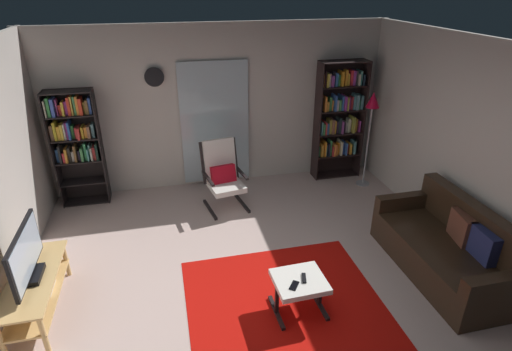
% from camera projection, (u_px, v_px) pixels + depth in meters
% --- Properties ---
extents(ground_plane, '(7.02, 7.02, 0.00)m').
position_uv_depth(ground_plane, '(263.00, 291.00, 4.61)').
color(ground_plane, beige).
extents(wall_back, '(5.60, 0.06, 2.60)m').
position_uv_depth(wall_back, '(219.00, 107.00, 6.59)').
color(wall_back, beige).
rests_on(wall_back, ground).
extents(wall_right, '(0.06, 6.00, 2.60)m').
position_uv_depth(wall_right, '(496.00, 163.00, 4.60)').
color(wall_right, beige).
rests_on(wall_right, ground).
extents(glass_door_panel, '(1.10, 0.01, 2.00)m').
position_uv_depth(glass_door_panel, '(215.00, 124.00, 6.62)').
color(glass_door_panel, silver).
extents(area_rug, '(2.08, 1.94, 0.01)m').
position_uv_depth(area_rug, '(285.00, 304.00, 4.42)').
color(area_rug, red).
rests_on(area_rug, ground).
extents(tv_stand, '(0.46, 1.24, 0.46)m').
position_uv_depth(tv_stand, '(36.00, 288.00, 4.20)').
color(tv_stand, tan).
rests_on(tv_stand, ground).
extents(television, '(0.20, 0.91, 0.54)m').
position_uv_depth(television, '(26.00, 256.00, 4.02)').
color(television, black).
rests_on(television, tv_stand).
extents(bookshelf_near_tv, '(0.68, 0.30, 1.77)m').
position_uv_depth(bookshelf_near_tv, '(76.00, 139.00, 6.03)').
color(bookshelf_near_tv, black).
rests_on(bookshelf_near_tv, ground).
extents(bookshelf_near_sofa, '(0.81, 0.30, 2.00)m').
position_uv_depth(bookshelf_near_sofa, '(339.00, 117.00, 6.89)').
color(bookshelf_near_sofa, black).
rests_on(bookshelf_near_sofa, ground).
extents(leather_sofa, '(0.86, 1.82, 0.85)m').
position_uv_depth(leather_sofa, '(449.00, 250.00, 4.80)').
color(leather_sofa, '#302115').
rests_on(leather_sofa, ground).
extents(lounge_armchair, '(0.66, 0.74, 1.02)m').
position_uv_depth(lounge_armchair, '(223.00, 173.00, 6.15)').
color(lounge_armchair, black).
rests_on(lounge_armchair, ground).
extents(ottoman, '(0.54, 0.50, 0.41)m').
position_uv_depth(ottoman, '(299.00, 285.00, 4.20)').
color(ottoman, white).
rests_on(ottoman, ground).
extents(tv_remote, '(0.08, 0.15, 0.02)m').
position_uv_depth(tv_remote, '(304.00, 278.00, 4.17)').
color(tv_remote, black).
rests_on(tv_remote, ottoman).
extents(cell_phone, '(0.14, 0.15, 0.01)m').
position_uv_depth(cell_phone, '(294.00, 286.00, 4.08)').
color(cell_phone, black).
rests_on(cell_phone, ottoman).
extents(floor_lamp_by_shelf, '(0.22, 0.22, 1.59)m').
position_uv_depth(floor_lamp_by_shelf, '(372.00, 110.00, 6.44)').
color(floor_lamp_by_shelf, '#A5A5AD').
rests_on(floor_lamp_by_shelf, ground).
extents(wall_clock, '(0.29, 0.03, 0.29)m').
position_uv_depth(wall_clock, '(154.00, 77.00, 6.09)').
color(wall_clock, silver).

